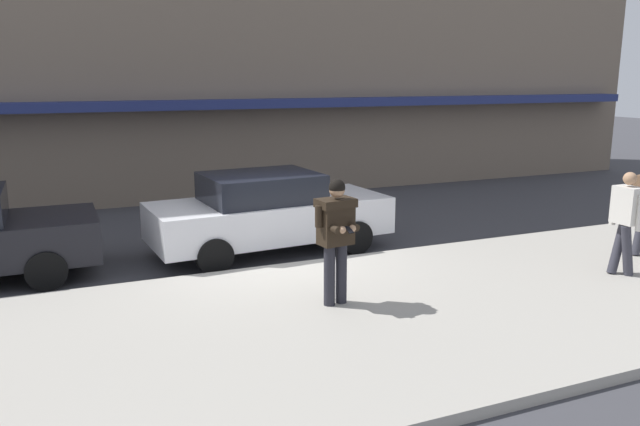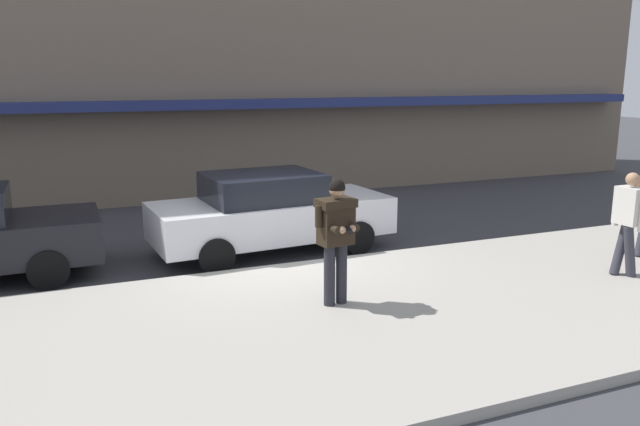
% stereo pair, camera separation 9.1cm
% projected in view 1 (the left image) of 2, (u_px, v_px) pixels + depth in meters
% --- Properties ---
extents(ground_plane, '(80.00, 80.00, 0.00)m').
position_uv_depth(ground_plane, '(276.00, 268.00, 11.00)').
color(ground_plane, '#3D3D42').
extents(sidewalk, '(32.00, 5.30, 0.14)m').
position_uv_depth(sidewalk, '(408.00, 311.00, 8.80)').
color(sidewalk, '#A8A399').
rests_on(sidewalk, ground).
extents(curb_paint_line, '(28.00, 0.12, 0.01)m').
position_uv_depth(curb_paint_line, '(326.00, 261.00, 11.43)').
color(curb_paint_line, silver).
rests_on(curb_paint_line, ground).
extents(parked_sedan_mid, '(4.63, 2.19, 1.54)m').
position_uv_depth(parked_sedan_mid, '(268.00, 212.00, 11.86)').
color(parked_sedan_mid, silver).
rests_on(parked_sedan_mid, ground).
extents(man_texting_on_phone, '(0.64, 0.62, 1.81)m').
position_uv_depth(man_texting_on_phone, '(336.00, 228.00, 8.66)').
color(man_texting_on_phone, '#23232B').
rests_on(man_texting_on_phone, sidewalk).
extents(pedestrian_in_light_coat, '(0.33, 0.60, 1.70)m').
position_uv_depth(pedestrian_in_light_coat, '(626.00, 217.00, 10.02)').
color(pedestrian_in_light_coat, '#33333D').
rests_on(pedestrian_in_light_coat, sidewalk).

